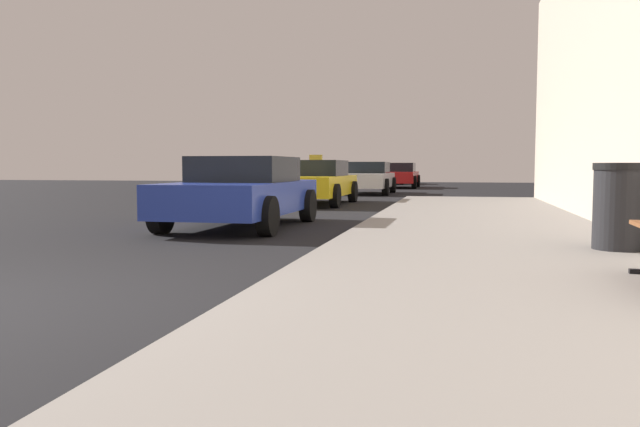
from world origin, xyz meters
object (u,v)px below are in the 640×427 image
car_white (367,178)px  car_red (399,175)px  car_blue (242,191)px  car_black (390,174)px  trash_bin (619,206)px  car_yellow (315,182)px

car_white → car_red: size_ratio=0.95×
car_blue → car_black: (-0.36, 28.40, -0.00)m
trash_bin → car_blue: 6.39m
car_yellow → car_red: size_ratio=1.00×
car_blue → car_white: same height
car_blue → car_red: 21.69m
car_yellow → car_red: bearing=-94.1°
car_yellow → car_white: size_ratio=1.06×
car_yellow → car_white: bearing=-94.1°
car_blue → car_white: size_ratio=1.00×
trash_bin → car_white: 18.02m
trash_bin → car_black: bearing=100.7°
car_blue → car_white: bearing=-91.1°
car_black → car_yellow: bearing=90.3°
trash_bin → car_black: (-5.96, 31.47, -0.00)m
trash_bin → car_blue: bearing=151.2°
trash_bin → car_black: 32.03m
car_white → car_black: size_ratio=0.95×
car_white → car_blue: bearing=88.9°
trash_bin → car_black: size_ratio=0.22×
car_yellow → car_white: car_yellow is taller
car_blue → car_yellow: (-0.25, 6.94, 0.00)m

